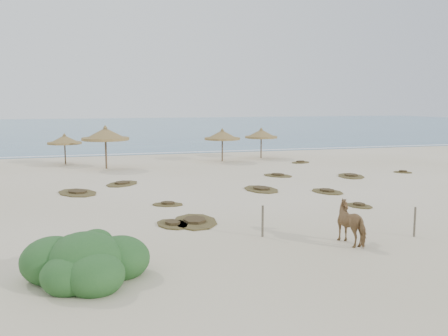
% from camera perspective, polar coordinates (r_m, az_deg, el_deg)
% --- Properties ---
extents(ground, '(160.00, 160.00, 0.00)m').
position_cam_1_polar(ground, '(21.36, -0.88, -5.39)').
color(ground, beige).
rests_on(ground, ground).
extents(ocean, '(200.00, 100.00, 0.01)m').
position_cam_1_polar(ocean, '(95.34, -13.07, 4.55)').
color(ocean, '#2B5C81').
rests_on(ocean, ground).
extents(foam_line, '(70.00, 0.60, 0.01)m').
position_cam_1_polar(foam_line, '(46.64, -9.46, 1.62)').
color(foam_line, silver).
rests_on(foam_line, ground).
extents(palapa_2, '(2.71, 2.71, 2.41)m').
position_cam_1_polar(palapa_2, '(39.97, -17.76, 3.05)').
color(palapa_2, brown).
rests_on(palapa_2, ground).
extents(palapa_3, '(4.02, 4.02, 3.14)m').
position_cam_1_polar(palapa_3, '(36.65, -13.40, 3.71)').
color(palapa_3, brown).
rests_on(palapa_3, ground).
extents(palapa_4, '(3.72, 3.72, 2.68)m').
position_cam_1_polar(palapa_4, '(40.05, -0.20, 3.73)').
color(palapa_4, brown).
rests_on(palapa_4, ground).
extents(palapa_5, '(3.63, 3.63, 2.61)m').
position_cam_1_polar(palapa_5, '(42.59, 4.28, 3.87)').
color(palapa_5, brown).
rests_on(palapa_5, ground).
extents(horse, '(0.99, 1.79, 1.43)m').
position_cam_1_polar(horse, '(17.57, 14.55, -6.10)').
color(horse, '#986E45').
rests_on(horse, ground).
extents(fence_post_near, '(0.11, 0.11, 1.14)m').
position_cam_1_polar(fence_post_near, '(17.94, 4.44, -6.07)').
color(fence_post_near, '#635C4A').
rests_on(fence_post_near, ground).
extents(fence_post_far, '(0.10, 0.10, 1.08)m').
position_cam_1_polar(fence_post_far, '(19.15, 20.96, -5.77)').
color(fence_post_far, '#635C4A').
rests_on(fence_post_far, ground).
extents(bush, '(3.48, 3.07, 1.56)m').
position_cam_1_polar(bush, '(14.13, -15.49, -10.38)').
color(bush, '#31632A').
rests_on(bush, ground).
extents(scrub_1, '(2.73, 3.23, 0.16)m').
position_cam_1_polar(scrub_1, '(27.37, -16.41, -2.70)').
color(scrub_1, brown).
rests_on(scrub_1, ground).
extents(scrub_2, '(1.67, 1.36, 0.16)m').
position_cam_1_polar(scrub_2, '(23.48, -6.45, -4.11)').
color(scrub_2, brown).
rests_on(scrub_2, ground).
extents(scrub_3, '(1.95, 2.74, 0.16)m').
position_cam_1_polar(scrub_3, '(27.34, 4.28, -2.42)').
color(scrub_3, brown).
rests_on(scrub_3, ground).
extents(scrub_4, '(1.75, 2.26, 0.16)m').
position_cam_1_polar(scrub_4, '(27.16, 11.72, -2.62)').
color(scrub_4, brown).
rests_on(scrub_4, ground).
extents(scrub_5, '(2.24, 2.83, 0.16)m').
position_cam_1_polar(scrub_5, '(33.11, 14.30, -0.87)').
color(scrub_5, brown).
rests_on(scrub_5, ground).
extents(scrub_7, '(2.23, 2.40, 0.16)m').
position_cam_1_polar(scrub_7, '(32.51, 6.17, -0.83)').
color(scrub_7, brown).
rests_on(scrub_7, ground).
extents(scrub_9, '(2.16, 2.97, 0.16)m').
position_cam_1_polar(scrub_9, '(20.08, -3.35, -6.10)').
color(scrub_9, brown).
rests_on(scrub_9, ground).
extents(scrub_10, '(2.00, 1.69, 0.16)m').
position_cam_1_polar(scrub_10, '(39.74, 8.74, 0.67)').
color(scrub_10, brown).
rests_on(scrub_10, ground).
extents(scrub_11, '(1.43, 1.93, 0.16)m').
position_cam_1_polar(scrub_11, '(19.74, -5.92, -6.36)').
color(scrub_11, brown).
rests_on(scrub_11, ground).
extents(scrub_12, '(1.25, 1.58, 0.16)m').
position_cam_1_polar(scrub_12, '(23.87, 15.19, -4.14)').
color(scrub_12, brown).
rests_on(scrub_12, ground).
extents(scrub_13, '(2.65, 2.83, 0.16)m').
position_cam_1_polar(scrub_13, '(29.67, -11.55, -1.75)').
color(scrub_13, brown).
rests_on(scrub_13, ground).
extents(scrub_14, '(1.43, 1.42, 0.16)m').
position_cam_1_polar(scrub_14, '(35.95, 19.76, -0.43)').
color(scrub_14, brown).
rests_on(scrub_14, ground).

